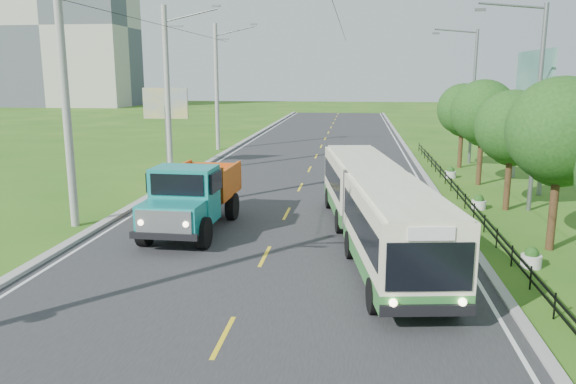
% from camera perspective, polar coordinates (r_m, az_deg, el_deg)
% --- Properties ---
extents(ground, '(240.00, 240.00, 0.00)m').
position_cam_1_polar(ground, '(13.61, -6.57, -14.48)').
color(ground, '#285915').
rests_on(ground, ground).
extents(road, '(14.00, 120.00, 0.02)m').
position_cam_1_polar(road, '(32.55, 1.61, 1.17)').
color(road, '#28282B').
rests_on(road, ground).
extents(curb_left, '(0.40, 120.00, 0.15)m').
position_cam_1_polar(curb_left, '(33.96, -10.58, 1.53)').
color(curb_left, '#9E9E99').
rests_on(curb_left, ground).
extents(curb_right, '(0.30, 120.00, 0.10)m').
position_cam_1_polar(curb_right, '(32.67, 14.19, 0.92)').
color(curb_right, '#9E9E99').
rests_on(curb_right, ground).
extents(edge_line_left, '(0.12, 120.00, 0.00)m').
position_cam_1_polar(edge_line_left, '(33.81, -9.69, 1.42)').
color(edge_line_left, silver).
rests_on(edge_line_left, road).
extents(edge_line_right, '(0.12, 120.00, 0.00)m').
position_cam_1_polar(edge_line_right, '(32.62, 13.32, 0.90)').
color(edge_line_right, silver).
rests_on(edge_line_right, road).
extents(centre_dash, '(0.12, 2.20, 0.00)m').
position_cam_1_polar(centre_dash, '(13.60, -6.58, -14.40)').
color(centre_dash, yellow).
rests_on(centre_dash, road).
extents(railing_right, '(0.04, 40.00, 0.60)m').
position_cam_1_polar(railing_right, '(26.95, 17.56, -1.00)').
color(railing_right, black).
rests_on(railing_right, ground).
extents(pole_near, '(3.51, 0.32, 10.00)m').
position_cam_1_polar(pole_near, '(23.70, -21.60, 8.77)').
color(pole_near, gray).
rests_on(pole_near, ground).
extents(pole_mid, '(3.51, 0.32, 10.00)m').
position_cam_1_polar(pole_mid, '(34.73, -12.10, 10.03)').
color(pole_mid, gray).
rests_on(pole_mid, ground).
extents(pole_far, '(3.51, 0.32, 10.00)m').
position_cam_1_polar(pole_far, '(46.24, -7.22, 10.57)').
color(pole_far, gray).
rests_on(pole_far, ground).
extents(tree_third, '(3.60, 3.62, 6.00)m').
position_cam_1_polar(tree_third, '(21.24, 25.96, 5.15)').
color(tree_third, '#382314').
rests_on(tree_third, ground).
extents(tree_fourth, '(3.24, 3.31, 5.40)m').
position_cam_1_polar(tree_fourth, '(27.00, 21.83, 5.81)').
color(tree_fourth, '#382314').
rests_on(tree_fourth, ground).
extents(tree_fifth, '(3.48, 3.52, 5.80)m').
position_cam_1_polar(tree_fifth, '(32.80, 19.23, 7.38)').
color(tree_fifth, '#382314').
rests_on(tree_fifth, ground).
extents(tree_back, '(3.30, 3.36, 5.50)m').
position_cam_1_polar(tree_back, '(38.68, 17.37, 7.77)').
color(tree_back, '#382314').
rests_on(tree_back, ground).
extents(streetlight_mid, '(3.02, 0.20, 9.07)m').
position_cam_1_polar(streetlight_mid, '(26.99, 23.75, 8.46)').
color(streetlight_mid, slate).
rests_on(streetlight_mid, ground).
extents(streetlight_far, '(3.02, 0.20, 9.07)m').
position_cam_1_polar(streetlight_far, '(40.60, 18.12, 9.66)').
color(streetlight_far, slate).
rests_on(streetlight_far, ground).
extents(planter_near, '(0.64, 0.64, 0.67)m').
position_cam_1_polar(planter_near, '(19.57, 23.48, -6.22)').
color(planter_near, silver).
rests_on(planter_near, ground).
extents(planter_mid, '(0.64, 0.64, 0.67)m').
position_cam_1_polar(planter_mid, '(27.07, 18.80, -1.05)').
color(planter_mid, silver).
rests_on(planter_mid, ground).
extents(planter_far, '(0.64, 0.64, 0.67)m').
position_cam_1_polar(planter_far, '(34.79, 16.18, 1.85)').
color(planter_far, silver).
rests_on(planter_far, ground).
extents(billboard_left, '(3.00, 0.20, 5.20)m').
position_cam_1_polar(billboard_left, '(38.02, -12.33, 8.30)').
color(billboard_left, slate).
rests_on(billboard_left, ground).
extents(billboard_right, '(0.24, 6.00, 7.30)m').
position_cam_1_polar(billboard_right, '(33.20, 23.64, 9.68)').
color(billboard_right, slate).
rests_on(billboard_right, ground).
extents(apartment_near, '(28.00, 14.00, 30.00)m').
position_cam_1_polar(apartment_near, '(121.89, -22.28, 15.18)').
color(apartment_near, '#B7B2A3').
rests_on(apartment_near, ground).
extents(apartment_far, '(24.00, 14.00, 26.00)m').
position_cam_1_polar(apartment_far, '(155.94, -25.93, 13.21)').
color(apartment_far, '#B7B2A3').
rests_on(apartment_far, ground).
extents(bus, '(4.30, 14.19, 2.71)m').
position_cam_1_polar(bus, '(19.98, 8.83, -1.01)').
color(bus, '#2E7531').
rests_on(bus, ground).
extents(dump_truck, '(2.67, 6.45, 2.68)m').
position_cam_1_polar(dump_truck, '(22.12, -9.68, -0.09)').
color(dump_truck, teal).
rests_on(dump_truck, ground).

